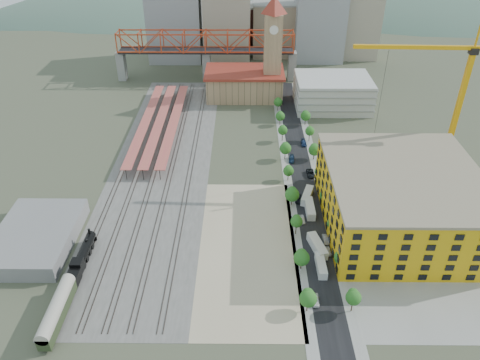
{
  "coord_description": "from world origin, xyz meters",
  "views": [
    {
      "loc": [
        -5.46,
        -135.24,
        90.22
      ],
      "look_at": [
        -6.45,
        -10.44,
        10.0
      ],
      "focal_mm": 35.0,
      "sensor_mm": 36.0,
      "label": 1
    }
  ],
  "objects_px": {
    "site_trailer_c": "(310,209)",
    "site_trailer_d": "(307,196)",
    "construction_building": "(401,200)",
    "clock_tower": "(273,39)",
    "locomotive": "(82,259)",
    "tower_crane": "(453,87)",
    "coach": "(57,311)",
    "car_0": "(316,300)",
    "site_trailer_b": "(317,246)",
    "site_trailer_a": "(321,266)"
  },
  "relations": [
    {
      "from": "clock_tower",
      "to": "coach",
      "type": "relative_size",
      "value": 2.67
    },
    {
      "from": "coach",
      "to": "tower_crane",
      "type": "bearing_deg",
      "value": 31.11
    },
    {
      "from": "site_trailer_b",
      "to": "site_trailer_d",
      "type": "bearing_deg",
      "value": 75.68
    },
    {
      "from": "construction_building",
      "to": "site_trailer_c",
      "type": "bearing_deg",
      "value": 166.6
    },
    {
      "from": "locomotive",
      "to": "tower_crane",
      "type": "distance_m",
      "value": 126.88
    },
    {
      "from": "site_trailer_a",
      "to": "site_trailer_c",
      "type": "relative_size",
      "value": 0.89
    },
    {
      "from": "tower_crane",
      "to": "site_trailer_d",
      "type": "bearing_deg",
      "value": -160.87
    },
    {
      "from": "tower_crane",
      "to": "site_trailer_c",
      "type": "relative_size",
      "value": 5.42
    },
    {
      "from": "site_trailer_c",
      "to": "site_trailer_d",
      "type": "height_order",
      "value": "site_trailer_c"
    },
    {
      "from": "coach",
      "to": "tower_crane",
      "type": "relative_size",
      "value": 0.36
    },
    {
      "from": "site_trailer_c",
      "to": "construction_building",
      "type": "bearing_deg",
      "value": -13.33
    },
    {
      "from": "locomotive",
      "to": "clock_tower",
      "type": "bearing_deg",
      "value": 63.98
    },
    {
      "from": "coach",
      "to": "car_0",
      "type": "height_order",
      "value": "coach"
    },
    {
      "from": "coach",
      "to": "car_0",
      "type": "xyz_separation_m",
      "value": [
        63.0,
        6.13,
        -2.49
      ]
    },
    {
      "from": "coach",
      "to": "site_trailer_a",
      "type": "distance_m",
      "value": 68.51
    },
    {
      "from": "clock_tower",
      "to": "coach",
      "type": "height_order",
      "value": "clock_tower"
    },
    {
      "from": "site_trailer_b",
      "to": "car_0",
      "type": "relative_size",
      "value": 2.27
    },
    {
      "from": "site_trailer_c",
      "to": "site_trailer_d",
      "type": "bearing_deg",
      "value": 90.07
    },
    {
      "from": "site_trailer_d",
      "to": "car_0",
      "type": "bearing_deg",
      "value": -76.07
    },
    {
      "from": "tower_crane",
      "to": "site_trailer_a",
      "type": "bearing_deg",
      "value": -133.24
    },
    {
      "from": "clock_tower",
      "to": "tower_crane",
      "type": "relative_size",
      "value": 0.96
    },
    {
      "from": "construction_building",
      "to": "site_trailer_a",
      "type": "xyz_separation_m",
      "value": [
        -26.0,
        -20.07,
        -8.19
      ]
    },
    {
      "from": "site_trailer_b",
      "to": "site_trailer_d",
      "type": "distance_m",
      "value": 25.65
    },
    {
      "from": "clock_tower",
      "to": "locomotive",
      "type": "bearing_deg",
      "value": -116.02
    },
    {
      "from": "clock_tower",
      "to": "coach",
      "type": "bearing_deg",
      "value": -112.75
    },
    {
      "from": "site_trailer_c",
      "to": "site_trailer_d",
      "type": "relative_size",
      "value": 1.03
    },
    {
      "from": "clock_tower",
      "to": "site_trailer_d",
      "type": "bearing_deg",
      "value": -84.71
    },
    {
      "from": "construction_building",
      "to": "site_trailer_b",
      "type": "distance_m",
      "value": 29.78
    },
    {
      "from": "coach",
      "to": "site_trailer_a",
      "type": "xyz_separation_m",
      "value": [
        66.0,
        18.25,
        -2.03
      ]
    },
    {
      "from": "construction_building",
      "to": "tower_crane",
      "type": "bearing_deg",
      "value": 54.94
    },
    {
      "from": "construction_building",
      "to": "site_trailer_c",
      "type": "height_order",
      "value": "construction_building"
    },
    {
      "from": "tower_crane",
      "to": "site_trailer_b",
      "type": "height_order",
      "value": "tower_crane"
    },
    {
      "from": "tower_crane",
      "to": "site_trailer_d",
      "type": "xyz_separation_m",
      "value": [
        -46.93,
        -16.28,
        -32.1
      ]
    },
    {
      "from": "clock_tower",
      "to": "site_trailer_b",
      "type": "relative_size",
      "value": 5.12
    },
    {
      "from": "construction_building",
      "to": "coach",
      "type": "xyz_separation_m",
      "value": [
        -92.0,
        -38.32,
        -6.16
      ]
    },
    {
      "from": "site_trailer_c",
      "to": "site_trailer_b",
      "type": "bearing_deg",
      "value": -89.93
    },
    {
      "from": "construction_building",
      "to": "locomotive",
      "type": "distance_m",
      "value": 94.19
    },
    {
      "from": "clock_tower",
      "to": "site_trailer_c",
      "type": "xyz_separation_m",
      "value": [
        8.0,
        -93.8,
        -27.33
      ]
    },
    {
      "from": "coach",
      "to": "site_trailer_b",
      "type": "bearing_deg",
      "value": 21.66
    },
    {
      "from": "locomotive",
      "to": "site_trailer_c",
      "type": "bearing_deg",
      "value": 20.76
    },
    {
      "from": "site_trailer_b",
      "to": "site_trailer_a",
      "type": "bearing_deg",
      "value": -104.32
    },
    {
      "from": "tower_crane",
      "to": "site_trailer_c",
      "type": "bearing_deg",
      "value": -153.26
    },
    {
      "from": "construction_building",
      "to": "site_trailer_a",
      "type": "height_order",
      "value": "construction_building"
    },
    {
      "from": "site_trailer_b",
      "to": "locomotive",
      "type": "bearing_deg",
      "value": 171.5
    },
    {
      "from": "site_trailer_a",
      "to": "car_0",
      "type": "xyz_separation_m",
      "value": [
        -3.0,
        -12.12,
        -0.45
      ]
    },
    {
      "from": "car_0",
      "to": "site_trailer_a",
      "type": "bearing_deg",
      "value": 78.86
    },
    {
      "from": "tower_crane",
      "to": "site_trailer_d",
      "type": "height_order",
      "value": "tower_crane"
    },
    {
      "from": "site_trailer_c",
      "to": "car_0",
      "type": "height_order",
      "value": "site_trailer_c"
    },
    {
      "from": "clock_tower",
      "to": "construction_building",
      "type": "relative_size",
      "value": 1.03
    },
    {
      "from": "locomotive",
      "to": "site_trailer_d",
      "type": "xyz_separation_m",
      "value": [
        66.0,
        32.38,
        -0.85
      ]
    }
  ]
}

